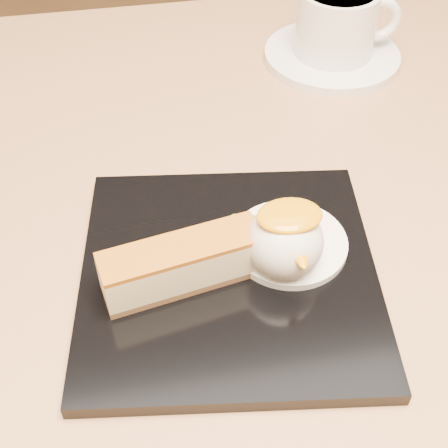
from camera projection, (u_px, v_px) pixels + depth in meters
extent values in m
cylinder|color=black|center=(216.00, 430.00, 0.78)|extent=(0.08, 0.08, 0.66)
cube|color=#966236|center=(212.00, 238.00, 0.53)|extent=(0.80, 0.80, 0.04)
cube|color=black|center=(229.00, 274.00, 0.47)|extent=(0.25, 0.25, 0.01)
cube|color=brown|center=(183.00, 278.00, 0.46)|extent=(0.12, 0.05, 0.01)
cube|color=#F4E69F|center=(182.00, 263.00, 0.44)|extent=(0.12, 0.05, 0.03)
cube|color=#8E460F|center=(181.00, 248.00, 0.43)|extent=(0.12, 0.05, 0.00)
cylinder|color=white|center=(289.00, 243.00, 0.48)|extent=(0.09, 0.09, 0.01)
sphere|color=white|center=(285.00, 242.00, 0.45)|extent=(0.06, 0.06, 0.06)
ellipsoid|color=orange|center=(289.00, 216.00, 0.43)|extent=(0.05, 0.04, 0.01)
ellipsoid|color=#31892C|center=(246.00, 226.00, 0.49)|extent=(0.02, 0.01, 0.00)
ellipsoid|color=#31892C|center=(256.00, 219.00, 0.49)|extent=(0.02, 0.02, 0.00)
ellipsoid|color=#31892C|center=(234.00, 221.00, 0.49)|extent=(0.01, 0.02, 0.00)
cylinder|color=white|center=(332.00, 56.00, 0.69)|extent=(0.15, 0.15, 0.01)
cylinder|color=white|center=(336.00, 22.00, 0.67)|extent=(0.09, 0.09, 0.07)
torus|color=white|center=(379.00, 19.00, 0.67)|extent=(0.05, 0.01, 0.05)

